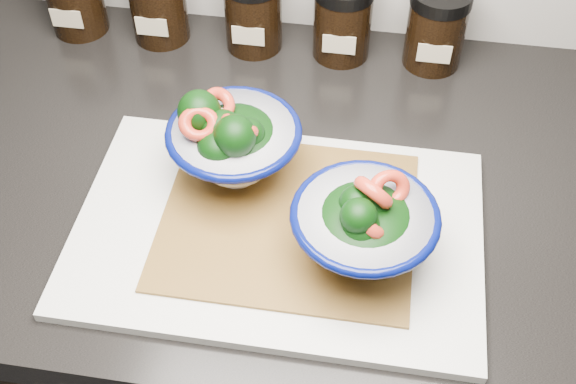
% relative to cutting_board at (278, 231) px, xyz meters
% --- Properties ---
extents(cabinet, '(3.43, 0.58, 0.86)m').
position_rel_cutting_board_xyz_m(cabinet, '(-0.07, 0.10, -0.48)').
color(cabinet, black).
rests_on(cabinet, ground).
extents(countertop, '(3.50, 0.60, 0.04)m').
position_rel_cutting_board_xyz_m(countertop, '(-0.07, 0.10, -0.03)').
color(countertop, black).
rests_on(countertop, cabinet).
extents(cutting_board, '(0.45, 0.30, 0.01)m').
position_rel_cutting_board_xyz_m(cutting_board, '(0.00, 0.00, 0.00)').
color(cutting_board, silver).
rests_on(cutting_board, countertop).
extents(bamboo_mat, '(0.28, 0.24, 0.00)m').
position_rel_cutting_board_xyz_m(bamboo_mat, '(0.01, 0.01, 0.01)').
color(bamboo_mat, olive).
rests_on(bamboo_mat, cutting_board).
extents(bowl_left, '(0.15, 0.15, 0.11)m').
position_rel_cutting_board_xyz_m(bowl_left, '(-0.06, 0.07, 0.06)').
color(bowl_left, white).
rests_on(bowl_left, bamboo_mat).
extents(bowl_right, '(0.15, 0.15, 0.12)m').
position_rel_cutting_board_xyz_m(bowl_right, '(0.09, -0.03, 0.06)').
color(bowl_right, white).
rests_on(bowl_right, bamboo_mat).
extents(spice_jar_b, '(0.08, 0.08, 0.11)m').
position_rel_cutting_board_xyz_m(spice_jar_b, '(-0.23, 0.34, 0.05)').
color(spice_jar_b, black).
rests_on(spice_jar_b, countertop).
extents(spice_jar_c, '(0.08, 0.08, 0.11)m').
position_rel_cutting_board_xyz_m(spice_jar_c, '(-0.09, 0.34, 0.05)').
color(spice_jar_c, black).
rests_on(spice_jar_c, countertop).
extents(spice_jar_d, '(0.08, 0.08, 0.11)m').
position_rel_cutting_board_xyz_m(spice_jar_d, '(0.03, 0.34, 0.05)').
color(spice_jar_d, black).
rests_on(spice_jar_d, countertop).
extents(spice_jar_e, '(0.08, 0.08, 0.11)m').
position_rel_cutting_board_xyz_m(spice_jar_e, '(0.16, 0.34, 0.05)').
color(spice_jar_e, black).
rests_on(spice_jar_e, countertop).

